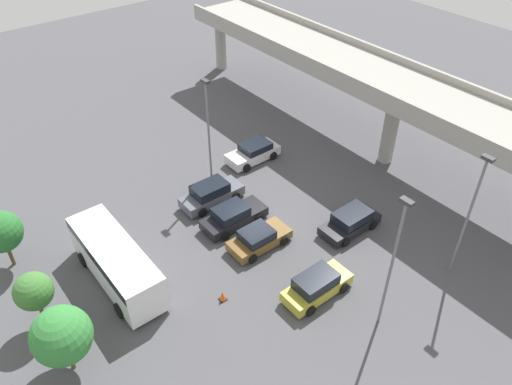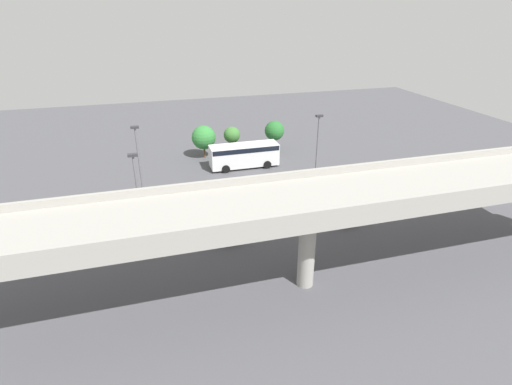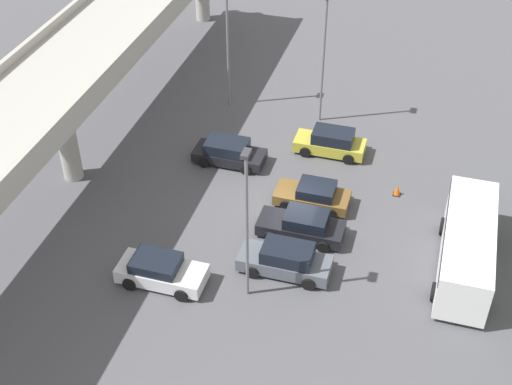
{
  "view_description": "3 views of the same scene",
  "coord_description": "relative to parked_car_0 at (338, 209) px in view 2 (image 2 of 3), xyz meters",
  "views": [
    {
      "loc": [
        20.58,
        -16.14,
        23.79
      ],
      "look_at": [
        -0.87,
        0.85,
        2.37
      ],
      "focal_mm": 35.0,
      "sensor_mm": 36.0,
      "label": 1
    },
    {
      "loc": [
        9.9,
        35.53,
        18.4
      ],
      "look_at": [
        0.58,
        3.25,
        2.54
      ],
      "focal_mm": 28.0,
      "sensor_mm": 36.0,
      "label": 2
    },
    {
      "loc": [
        -30.67,
        -6.71,
        26.5
      ],
      "look_at": [
        -1.4,
        1.86,
        2.47
      ],
      "focal_mm": 50.0,
      "sensor_mm": 36.0,
      "label": 3
    }
  ],
  "objects": [
    {
      "name": "parked_car_2",
      "position": [
        5.53,
        -6.16,
        -0.01
      ],
      "size": [
        2.15,
        4.79,
        1.59
      ],
      "rotation": [
        0.0,
        0.0,
        1.57
      ],
      "color": "black",
      "rests_on": "ground_plane"
    },
    {
      "name": "lamp_post_mid_lot",
      "position": [
        17.82,
        2.1,
        4.37
      ],
      "size": [
        0.7,
        0.35,
        8.83
      ],
      "color": "slate",
      "rests_on": "ground_plane"
    },
    {
      "name": "highway_overpass",
      "position": [
        6.91,
        8.66,
        5.66
      ],
      "size": [
        48.74,
        6.19,
        7.67
      ],
      "color": "#9E9B93",
      "rests_on": "ground_plane"
    },
    {
      "name": "tree_front_right",
      "position": [
        9.5,
        -19.68,
        2.0
      ],
      "size": [
        3.11,
        3.11,
        4.3
      ],
      "color": "brown",
      "rests_on": "ground_plane"
    },
    {
      "name": "parked_car_1",
      "position": [
        2.52,
        -5.97,
        0.06
      ],
      "size": [
        2.1,
        4.85,
        1.7
      ],
      "rotation": [
        0.0,
        0.0,
        1.57
      ],
      "color": "#515660",
      "rests_on": "ground_plane"
    },
    {
      "name": "shuttle_bus",
      "position": [
        5.32,
        -14.91,
        0.98
      ],
      "size": [
        8.43,
        2.82,
        2.88
      ],
      "rotation": [
        0.0,
        0.0,
        3.14
      ],
      "color": "white",
      "rests_on": "ground_plane"
    },
    {
      "name": "lamp_post_near_aisle",
      "position": [
        0.43,
        -4.53,
        4.35
      ],
      "size": [
        0.7,
        0.35,
        8.79
      ],
      "color": "slate",
      "rests_on": "ground_plane"
    },
    {
      "name": "tree_front_centre",
      "position": [
        5.72,
        -19.79,
        1.98
      ],
      "size": [
        2.18,
        2.18,
        3.83
      ],
      "color": "brown",
      "rests_on": "ground_plane"
    },
    {
      "name": "parked_car_3",
      "position": [
        8.39,
        -6.14,
        -0.07
      ],
      "size": [
        2.16,
        4.35,
        1.45
      ],
      "rotation": [
        0.0,
        0.0,
        1.57
      ],
      "color": "brown",
      "rests_on": "ground_plane"
    },
    {
      "name": "parked_car_0",
      "position": [
        0.0,
        0.0,
        0.0
      ],
      "size": [
        2.2,
        4.57,
        1.55
      ],
      "rotation": [
        0.0,
        0.0,
        -1.57
      ],
      "color": "silver",
      "rests_on": "ground_plane"
    },
    {
      "name": "ground_plane",
      "position": [
        6.91,
        -5.35,
        -0.74
      ],
      "size": [
        101.9,
        101.9,
        0.0
      ],
      "primitive_type": "plane",
      "color": "#4C4C51"
    },
    {
      "name": "lamp_post_by_overpass",
      "position": [
        17.58,
        -4.53,
        4.47
      ],
      "size": [
        0.7,
        0.35,
        9.03
      ],
      "color": "slate",
      "rests_on": "ground_plane"
    },
    {
      "name": "parked_car_4",
      "position": [
        11.08,
        -0.06,
        -0.01
      ],
      "size": [
        2.17,
        4.5,
        1.54
      ],
      "rotation": [
        0.0,
        0.0,
        -1.57
      ],
      "color": "black",
      "rests_on": "ground_plane"
    },
    {
      "name": "traffic_cone",
      "position": [
        10.69,
        -10.77,
        -0.42
      ],
      "size": [
        0.44,
        0.44,
        0.7
      ],
      "color": "black",
      "rests_on": "ground_plane"
    },
    {
      "name": "tree_front_left",
      "position": [
        -0.22,
        -19.74,
        2.09
      ],
      "size": [
        2.66,
        2.66,
        4.18
      ],
      "color": "brown",
      "rests_on": "ground_plane"
    },
    {
      "name": "parked_car_5",
      "position": [
        13.89,
        -6.04,
        0.05
      ],
      "size": [
        2.04,
        4.51,
        1.66
      ],
      "rotation": [
        0.0,
        0.0,
        1.57
      ],
      "color": "gold",
      "rests_on": "ground_plane"
    }
  ]
}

